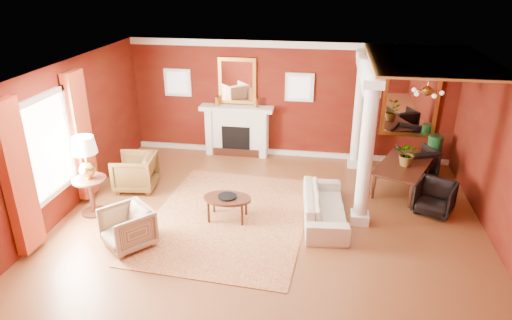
% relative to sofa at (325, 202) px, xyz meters
% --- Properties ---
extents(ground, '(8.00, 8.00, 0.00)m').
position_rel_sofa_xyz_m(ground, '(-1.03, -0.30, -0.39)').
color(ground, brown).
rests_on(ground, ground).
extents(room_shell, '(8.04, 7.04, 2.92)m').
position_rel_sofa_xyz_m(room_shell, '(-1.03, -0.30, 1.63)').
color(room_shell, '#571C0C').
rests_on(room_shell, ground).
extents(fireplace, '(1.85, 0.42, 1.29)m').
position_rel_sofa_xyz_m(fireplace, '(-2.33, 3.01, 0.26)').
color(fireplace, white).
rests_on(fireplace, ground).
extents(overmantel_mirror, '(0.95, 0.07, 1.15)m').
position_rel_sofa_xyz_m(overmantel_mirror, '(-2.33, 3.15, 1.51)').
color(overmantel_mirror, '#ECB745').
rests_on(overmantel_mirror, fireplace).
extents(flank_window_left, '(0.70, 0.07, 0.70)m').
position_rel_sofa_xyz_m(flank_window_left, '(-3.88, 3.16, 1.41)').
color(flank_window_left, white).
rests_on(flank_window_left, room_shell).
extents(flank_window_right, '(0.70, 0.07, 0.70)m').
position_rel_sofa_xyz_m(flank_window_right, '(-0.78, 3.16, 1.41)').
color(flank_window_right, white).
rests_on(flank_window_right, room_shell).
extents(left_window, '(0.21, 2.55, 2.60)m').
position_rel_sofa_xyz_m(left_window, '(-4.92, -0.90, 1.04)').
color(left_window, white).
rests_on(left_window, room_shell).
extents(column_front, '(0.36, 0.36, 2.80)m').
position_rel_sofa_xyz_m(column_front, '(0.67, -0.00, 1.04)').
color(column_front, white).
rests_on(column_front, ground).
extents(column_back, '(0.36, 0.36, 2.80)m').
position_rel_sofa_xyz_m(column_back, '(0.67, 2.70, 1.04)').
color(column_back, white).
rests_on(column_back, ground).
extents(header_beam, '(0.30, 3.20, 0.32)m').
position_rel_sofa_xyz_m(header_beam, '(0.67, 1.60, 2.23)').
color(header_beam, white).
rests_on(header_beam, column_front).
extents(amber_ceiling, '(2.30, 3.40, 0.04)m').
position_rel_sofa_xyz_m(amber_ceiling, '(1.82, 1.45, 2.48)').
color(amber_ceiling, '#C7823A').
rests_on(amber_ceiling, room_shell).
extents(dining_mirror, '(1.30, 0.07, 1.70)m').
position_rel_sofa_xyz_m(dining_mirror, '(1.87, 3.15, 1.16)').
color(dining_mirror, '#ECB745').
rests_on(dining_mirror, room_shell).
extents(chandelier, '(0.60, 0.62, 0.75)m').
position_rel_sofa_xyz_m(chandelier, '(1.87, 1.50, 1.86)').
color(chandelier, '#BC903B').
rests_on(chandelier, room_shell).
extents(crown_trim, '(8.00, 0.08, 0.16)m').
position_rel_sofa_xyz_m(crown_trim, '(-1.03, 3.16, 2.43)').
color(crown_trim, white).
rests_on(crown_trim, room_shell).
extents(base_trim, '(8.00, 0.08, 0.12)m').
position_rel_sofa_xyz_m(base_trim, '(-1.03, 3.16, -0.33)').
color(base_trim, white).
rests_on(base_trim, ground).
extents(rug, '(3.18, 4.10, 0.02)m').
position_rel_sofa_xyz_m(rug, '(-1.83, -0.25, -0.38)').
color(rug, maroon).
rests_on(rug, ground).
extents(sofa, '(0.75, 2.02, 0.77)m').
position_rel_sofa_xyz_m(sofa, '(0.00, 0.00, 0.00)').
color(sofa, white).
rests_on(sofa, ground).
extents(armchair_leopard, '(0.89, 0.93, 0.87)m').
position_rel_sofa_xyz_m(armchair_leopard, '(-4.12, 0.69, 0.05)').
color(armchair_leopard, black).
rests_on(armchair_leopard, ground).
extents(armchair_stripe, '(1.05, 1.04, 0.79)m').
position_rel_sofa_xyz_m(armchair_stripe, '(-3.36, -1.45, 0.01)').
color(armchair_stripe, tan).
rests_on(armchair_stripe, ground).
extents(coffee_table, '(0.93, 0.93, 0.47)m').
position_rel_sofa_xyz_m(coffee_table, '(-1.85, -0.28, 0.04)').
color(coffee_table, black).
rests_on(coffee_table, ground).
extents(coffee_book, '(0.15, 0.06, 0.21)m').
position_rel_sofa_xyz_m(coffee_book, '(-1.89, -0.21, 0.19)').
color(coffee_book, black).
rests_on(coffee_book, coffee_table).
extents(side_table, '(0.65, 0.65, 1.62)m').
position_rel_sofa_xyz_m(side_table, '(-4.53, -0.48, 0.72)').
color(side_table, black).
rests_on(side_table, ground).
extents(dining_table, '(1.18, 1.77, 0.93)m').
position_rel_sofa_xyz_m(dining_table, '(1.66, 1.58, 0.08)').
color(dining_table, black).
rests_on(dining_table, ground).
extents(dining_chair_near, '(0.91, 0.89, 0.72)m').
position_rel_sofa_xyz_m(dining_chair_near, '(2.13, 0.63, -0.03)').
color(dining_chair_near, black).
rests_on(dining_chair_near, ground).
extents(dining_chair_far, '(0.95, 0.92, 0.77)m').
position_rel_sofa_xyz_m(dining_chair_far, '(2.04, 2.37, -0.00)').
color(dining_chair_far, black).
rests_on(dining_chair_far, ground).
extents(green_urn, '(0.38, 0.38, 0.91)m').
position_rel_sofa_xyz_m(green_urn, '(2.47, 2.70, -0.03)').
color(green_urn, '#15441F').
rests_on(green_urn, ground).
extents(potted_plant, '(0.61, 0.65, 0.42)m').
position_rel_sofa_xyz_m(potted_plant, '(1.69, 1.56, 0.76)').
color(potted_plant, '#26591E').
rests_on(potted_plant, dining_table).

